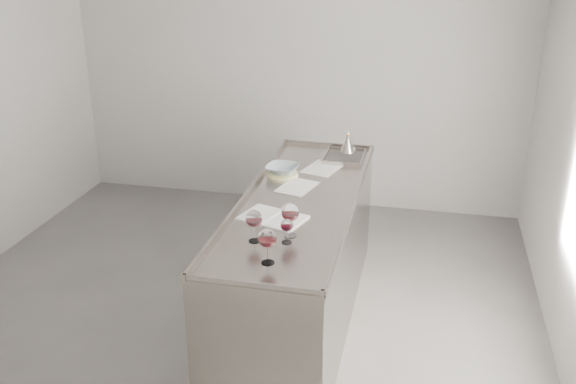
% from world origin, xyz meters
% --- Properties ---
extents(room_shell, '(4.54, 5.04, 2.84)m').
position_xyz_m(room_shell, '(0.00, 0.00, 1.40)').
color(room_shell, '#52504D').
rests_on(room_shell, ground).
extents(counter, '(0.77, 2.42, 0.97)m').
position_xyz_m(counter, '(0.50, 0.30, 0.47)').
color(counter, gray).
rests_on(counter, ground).
extents(wine_glass_left, '(0.10, 0.10, 0.19)m').
position_xyz_m(wine_glass_left, '(0.37, -0.38, 1.08)').
color(wine_glass_left, white).
rests_on(wine_glass_left, counter).
extents(wine_glass_middle, '(0.10, 0.10, 0.21)m').
position_xyz_m(wine_glass_middle, '(0.51, -0.62, 1.09)').
color(wine_glass_middle, white).
rests_on(wine_glass_middle, counter).
extents(wine_glass_right, '(0.11, 0.11, 0.21)m').
position_xyz_m(wine_glass_right, '(0.56, -0.27, 1.09)').
color(wine_glass_right, white).
rests_on(wine_glass_right, counter).
extents(wine_glass_small, '(0.07, 0.07, 0.15)m').
position_xyz_m(wine_glass_small, '(0.56, -0.36, 1.05)').
color(wine_glass_small, white).
rests_on(wine_glass_small, counter).
extents(notebook, '(0.46, 0.38, 0.02)m').
position_xyz_m(notebook, '(0.40, -0.05, 0.95)').
color(notebook, white).
rests_on(notebook, counter).
extents(loose_paper_top, '(0.32, 0.39, 0.00)m').
position_xyz_m(loose_paper_top, '(0.55, 0.94, 0.94)').
color(loose_paper_top, silver).
rests_on(loose_paper_top, counter).
extents(loose_paper_under, '(0.29, 0.36, 0.00)m').
position_xyz_m(loose_paper_under, '(0.44, 0.51, 0.94)').
color(loose_paper_under, silver).
rests_on(loose_paper_under, counter).
extents(trivet, '(0.29, 0.29, 0.02)m').
position_xyz_m(trivet, '(0.28, 0.72, 0.95)').
color(trivet, beige).
rests_on(trivet, counter).
extents(ceramic_bowl, '(0.26, 0.26, 0.06)m').
position_xyz_m(ceramic_bowl, '(0.28, 0.72, 0.99)').
color(ceramic_bowl, '#88979E').
rests_on(ceramic_bowl, trivet).
extents(wine_funnel, '(0.13, 0.13, 0.19)m').
position_xyz_m(wine_funnel, '(0.68, 1.38, 1.00)').
color(wine_funnel, gray).
rests_on(wine_funnel, counter).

